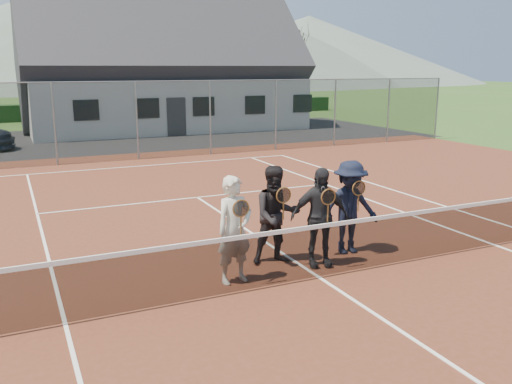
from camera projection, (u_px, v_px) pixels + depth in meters
ground at (109, 140)px, 26.93m from camera, size 220.00×220.00×0.00m
court_surface at (319, 278)px, 9.23m from camera, size 30.00×30.00×0.02m
tarmac_carpark at (22, 144)px, 25.29m from camera, size 40.00×12.00×0.01m
hedge_row at (78, 111)px, 37.42m from camera, size 40.00×1.20×1.10m
hill_centre at (143, 25)px, 98.97m from camera, size 120.00×120.00×22.00m
hill_east at (309, 50)px, 114.18m from camera, size 90.00×90.00×14.00m
court_markings at (319, 277)px, 9.23m from camera, size 11.03×23.83×0.01m
tennis_net at (320, 248)px, 9.11m from camera, size 11.68×0.08×1.10m
perimeter_fence at (137, 120)px, 20.83m from camera, size 30.07×0.07×3.02m
clubhouse at (163, 59)px, 31.20m from camera, size 15.60×8.20×7.70m
tree_c at (100, 34)px, 37.94m from camera, size 3.20×3.20×7.77m
tree_d at (232, 37)px, 42.03m from camera, size 3.20×3.20×7.77m
tree_e at (299, 39)px, 44.48m from camera, size 3.20×3.20×7.77m
player_a at (235, 230)px, 8.86m from camera, size 0.73×0.56×1.80m
player_b at (276, 215)px, 9.73m from camera, size 0.99×0.83×1.80m
player_c at (319, 217)px, 9.61m from camera, size 1.13×0.69×1.80m
player_d at (350, 207)px, 10.28m from camera, size 1.23×0.80×1.80m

